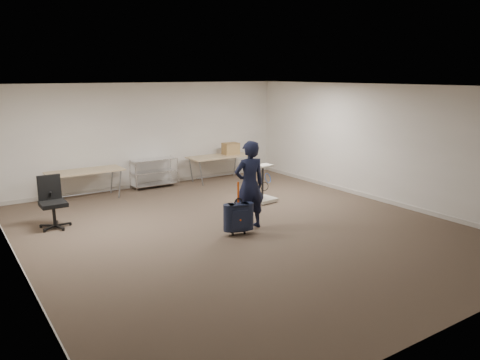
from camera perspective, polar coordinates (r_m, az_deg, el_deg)
ground at (r=9.38m, az=-0.02°, el=-5.99°), size 9.00×9.00×0.00m
room_shell at (r=10.48m, az=-4.21°, el=-3.69°), size 8.00×9.00×9.00m
folding_table_left at (r=11.97m, az=-18.38°, el=0.85°), size 1.80×0.75×0.73m
folding_table_right at (r=13.44m, az=-2.59°, el=2.75°), size 1.80×0.75×0.73m
wire_shelf at (r=12.85m, az=-10.44°, el=1.01°), size 1.22×0.47×0.80m
person at (r=9.23m, az=1.15°, el=-0.60°), size 0.69×0.50×1.76m
suitcase at (r=8.94m, az=-0.19°, el=-4.55°), size 0.43×0.32×1.04m
office_chair at (r=10.11m, az=-21.79°, el=-3.66°), size 0.63×0.63×1.05m
equipment_cart at (r=11.27m, az=2.94°, el=-1.49°), size 0.55×0.55×0.91m
cardboard_box at (r=13.65m, az=-1.15°, el=3.85°), size 0.46×0.36×0.33m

